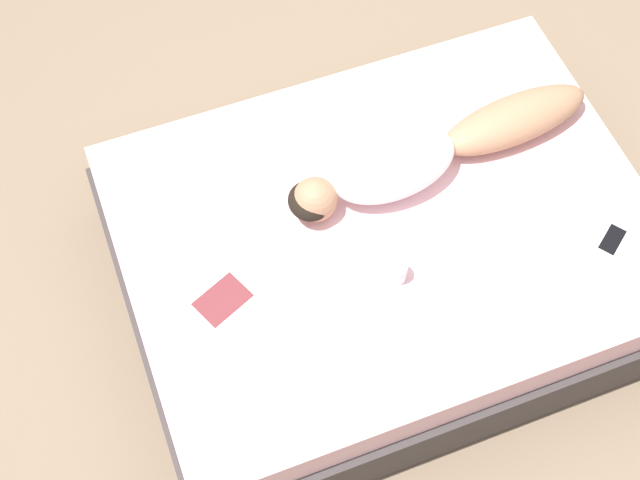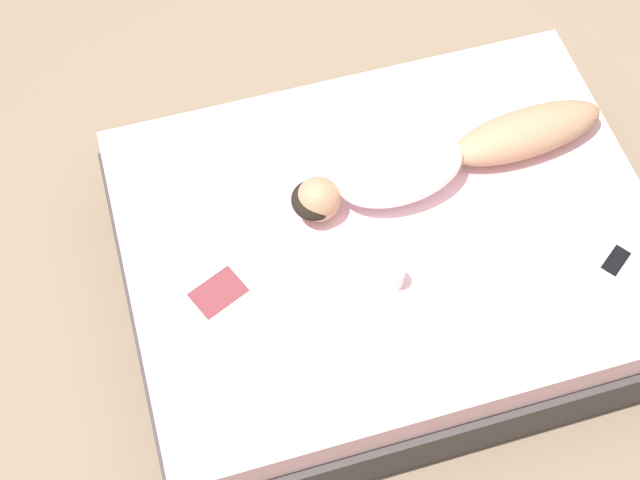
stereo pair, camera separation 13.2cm
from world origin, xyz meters
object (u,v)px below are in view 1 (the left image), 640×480
Objects in this scene: person at (428,153)px; open_magazine at (241,318)px; coffee_mug at (396,270)px; cell_phone at (612,240)px.

person is 0.96m from open_magazine.
person is 2.71× the size of open_magazine.
person is 11.37× the size of coffee_mug.
open_magazine is at bearing 107.63° from person.
person reaches higher than coffee_mug.
coffee_mug is at bearing 138.29° from person.
open_magazine and cell_phone have the same top height.
person is at bearing -36.76° from coffee_mug.
coffee_mug reaches higher than open_magazine.
coffee_mug is (-0.41, 0.30, -0.05)m from person.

